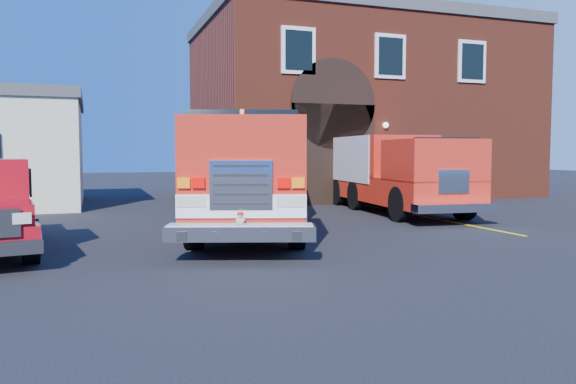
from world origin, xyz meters
name	(u,v)px	position (x,y,z in m)	size (l,w,h in m)	color
ground	(270,248)	(0.00, 0.00, 0.00)	(100.00, 100.00, 0.00)	black
parking_stripe_near	(486,229)	(6.50, 1.00, 0.00)	(0.12, 3.00, 0.01)	yellow
parking_stripe_mid	(424,217)	(6.50, 4.00, 0.00)	(0.12, 3.00, 0.01)	yellow
parking_stripe_far	(379,208)	(6.50, 7.00, 0.00)	(0.12, 3.00, 0.01)	yellow
fire_station	(357,109)	(8.99, 13.98, 4.25)	(15.20, 10.20, 8.45)	maroon
fire_engine	(252,173)	(0.48, 3.09, 1.53)	(5.53, 9.91, 2.95)	black
secondary_truck	(394,170)	(6.41, 5.77, 1.45)	(3.30, 8.41, 2.66)	black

